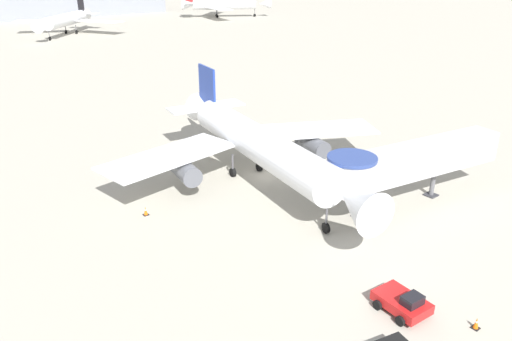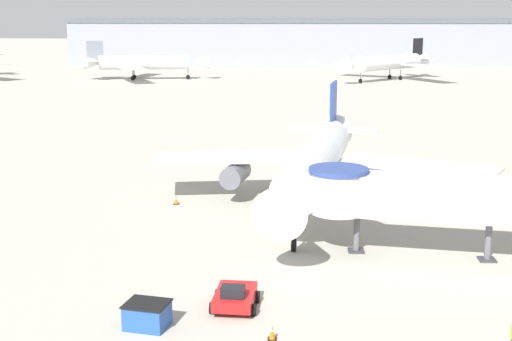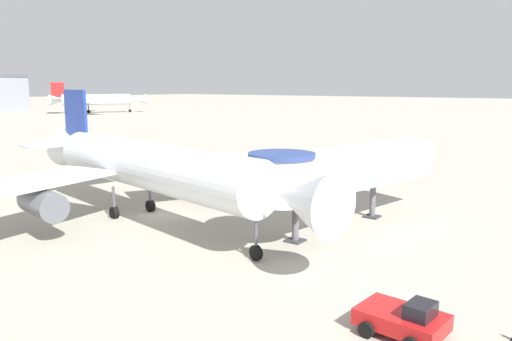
{
  "view_description": "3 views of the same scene",
  "coord_description": "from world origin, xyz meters",
  "px_view_note": "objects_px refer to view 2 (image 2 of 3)",
  "views": [
    {
      "loc": [
        -30.09,
        -36.48,
        20.62
      ],
      "look_at": [
        -4.29,
        -4.03,
        3.04
      ],
      "focal_mm": 35.0,
      "sensor_mm": 36.0,
      "label": 1
    },
    {
      "loc": [
        -3.99,
        -59.22,
        16.15
      ],
      "look_at": [
        -6.53,
        -3.22,
        3.71
      ],
      "focal_mm": 50.0,
      "sensor_mm": 36.0,
      "label": 2
    },
    {
      "loc": [
        -25.22,
        -28.69,
        9.88
      ],
      "look_at": [
        3.95,
        -6.53,
        3.62
      ],
      "focal_mm": 35.0,
      "sensor_mm": 36.0,
      "label": 3
    }
  ],
  "objects_px": {
    "traffic_cone_apron_front": "(272,333)",
    "background_jet_black_tail": "(391,62)",
    "traffic_cone_port_wing": "(176,200)",
    "traffic_cone_starboard_wing": "(462,214)",
    "jet_bridge": "(428,197)",
    "pushback_tug_red": "(235,297)",
    "service_container_blue": "(147,315)",
    "background_jet_gray_tail": "(141,63)",
    "main_airplane": "(317,160)"
  },
  "relations": [
    {
      "from": "service_container_blue",
      "to": "jet_bridge",
      "type": "bearing_deg",
      "value": 35.5
    },
    {
      "from": "traffic_cone_apron_front",
      "to": "background_jet_black_tail",
      "type": "distance_m",
      "value": 145.41
    },
    {
      "from": "traffic_cone_port_wing",
      "to": "background_jet_black_tail",
      "type": "distance_m",
      "value": 122.42
    },
    {
      "from": "traffic_cone_port_wing",
      "to": "background_jet_black_tail",
      "type": "xyz_separation_m",
      "value": [
        34.49,
        117.4,
        3.97
      ]
    },
    {
      "from": "pushback_tug_red",
      "to": "traffic_cone_port_wing",
      "type": "distance_m",
      "value": 22.93
    },
    {
      "from": "traffic_cone_port_wing",
      "to": "traffic_cone_starboard_wing",
      "type": "bearing_deg",
      "value": -7.43
    },
    {
      "from": "background_jet_black_tail",
      "to": "service_container_blue",
      "type": "bearing_deg",
      "value": -59.18
    },
    {
      "from": "main_airplane",
      "to": "service_container_blue",
      "type": "height_order",
      "value": "main_airplane"
    },
    {
      "from": "pushback_tug_red",
      "to": "traffic_cone_port_wing",
      "type": "relative_size",
      "value": 4.45
    },
    {
      "from": "jet_bridge",
      "to": "traffic_cone_port_wing",
      "type": "relative_size",
      "value": 23.79
    },
    {
      "from": "service_container_blue",
      "to": "background_jet_black_tail",
      "type": "xyz_separation_m",
      "value": [
        32.17,
        141.91,
        3.67
      ]
    },
    {
      "from": "traffic_cone_port_wing",
      "to": "main_airplane",
      "type": "bearing_deg",
      "value": -1.21
    },
    {
      "from": "traffic_cone_port_wing",
      "to": "background_jet_gray_tail",
      "type": "xyz_separation_m",
      "value": [
        -26.56,
        116.0,
        3.82
      ]
    },
    {
      "from": "traffic_cone_port_wing",
      "to": "traffic_cone_apron_front",
      "type": "distance_m",
      "value": 27.18
    },
    {
      "from": "pushback_tug_red",
      "to": "traffic_cone_apron_front",
      "type": "distance_m",
      "value": 4.36
    },
    {
      "from": "traffic_cone_apron_front",
      "to": "background_jet_black_tail",
      "type": "height_order",
      "value": "background_jet_black_tail"
    },
    {
      "from": "jet_bridge",
      "to": "background_jet_gray_tail",
      "type": "xyz_separation_m",
      "value": [
        -45.54,
        128.61,
        0.01
      ]
    },
    {
      "from": "traffic_cone_starboard_wing",
      "to": "traffic_cone_port_wing",
      "type": "bearing_deg",
      "value": 172.57
    },
    {
      "from": "background_jet_black_tail",
      "to": "traffic_cone_port_wing",
      "type": "bearing_deg",
      "value": -62.78
    },
    {
      "from": "traffic_cone_apron_front",
      "to": "main_airplane",
      "type": "bearing_deg",
      "value": 82.86
    },
    {
      "from": "jet_bridge",
      "to": "traffic_cone_starboard_wing",
      "type": "distance_m",
      "value": 11.3
    },
    {
      "from": "traffic_cone_starboard_wing",
      "to": "traffic_cone_apron_front",
      "type": "bearing_deg",
      "value": -123.18
    },
    {
      "from": "traffic_cone_starboard_wing",
      "to": "background_jet_black_tail",
      "type": "xyz_separation_m",
      "value": [
        10.81,
        120.49,
        4.02
      ]
    },
    {
      "from": "jet_bridge",
      "to": "traffic_cone_starboard_wing",
      "type": "xyz_separation_m",
      "value": [
        4.69,
        9.53,
        -3.86
      ]
    },
    {
      "from": "service_container_blue",
      "to": "background_jet_black_tail",
      "type": "height_order",
      "value": "background_jet_black_tail"
    },
    {
      "from": "jet_bridge",
      "to": "background_jet_black_tail",
      "type": "height_order",
      "value": "background_jet_black_tail"
    },
    {
      "from": "jet_bridge",
      "to": "traffic_cone_starboard_wing",
      "type": "relative_size",
      "value": 27.25
    },
    {
      "from": "jet_bridge",
      "to": "traffic_cone_starboard_wing",
      "type": "bearing_deg",
      "value": 73.17
    },
    {
      "from": "main_airplane",
      "to": "service_container_blue",
      "type": "relative_size",
      "value": 12.33
    },
    {
      "from": "pushback_tug_red",
      "to": "service_container_blue",
      "type": "height_order",
      "value": "pushback_tug_red"
    },
    {
      "from": "jet_bridge",
      "to": "traffic_cone_port_wing",
      "type": "bearing_deg",
      "value": 155.8
    },
    {
      "from": "traffic_cone_starboard_wing",
      "to": "background_jet_black_tail",
      "type": "distance_m",
      "value": 121.04
    },
    {
      "from": "main_airplane",
      "to": "background_jet_black_tail",
      "type": "distance_m",
      "value": 119.77
    },
    {
      "from": "main_airplane",
      "to": "traffic_cone_starboard_wing",
      "type": "relative_size",
      "value": 46.54
    },
    {
      "from": "traffic_cone_apron_front",
      "to": "traffic_cone_starboard_wing",
      "type": "bearing_deg",
      "value": 56.82
    },
    {
      "from": "pushback_tug_red",
      "to": "background_jet_gray_tail",
      "type": "xyz_separation_m",
      "value": [
        -33.28,
        137.91,
        3.5
      ]
    },
    {
      "from": "pushback_tug_red",
      "to": "background_jet_gray_tail",
      "type": "distance_m",
      "value": 141.91
    },
    {
      "from": "jet_bridge",
      "to": "traffic_cone_port_wing",
      "type": "distance_m",
      "value": 23.11
    },
    {
      "from": "pushback_tug_red",
      "to": "jet_bridge",
      "type": "bearing_deg",
      "value": 41.26
    },
    {
      "from": "jet_bridge",
      "to": "pushback_tug_red",
      "type": "relative_size",
      "value": 5.35
    },
    {
      "from": "main_airplane",
      "to": "jet_bridge",
      "type": "height_order",
      "value": "main_airplane"
    },
    {
      "from": "jet_bridge",
      "to": "pushback_tug_red",
      "type": "bearing_deg",
      "value": -133.4
    },
    {
      "from": "pushback_tug_red",
      "to": "traffic_cone_starboard_wing",
      "type": "relative_size",
      "value": 5.1
    },
    {
      "from": "background_jet_black_tail",
      "to": "traffic_cone_apron_front",
      "type": "bearing_deg",
      "value": -56.55
    },
    {
      "from": "traffic_cone_port_wing",
      "to": "service_container_blue",
      "type": "bearing_deg",
      "value": -84.61
    },
    {
      "from": "background_jet_black_tail",
      "to": "main_airplane",
      "type": "bearing_deg",
      "value": -57.19
    },
    {
      "from": "service_container_blue",
      "to": "traffic_cone_starboard_wing",
      "type": "bearing_deg",
      "value": 45.07
    },
    {
      "from": "main_airplane",
      "to": "traffic_cone_port_wing",
      "type": "xyz_separation_m",
      "value": [
        -12.09,
        0.26,
        -3.65
      ]
    },
    {
      "from": "pushback_tug_red",
      "to": "traffic_cone_port_wing",
      "type": "bearing_deg",
      "value": 111.13
    },
    {
      "from": "pushback_tug_red",
      "to": "service_container_blue",
      "type": "xyz_separation_m",
      "value": [
        -4.41,
        -2.59,
        -0.02
      ]
    }
  ]
}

